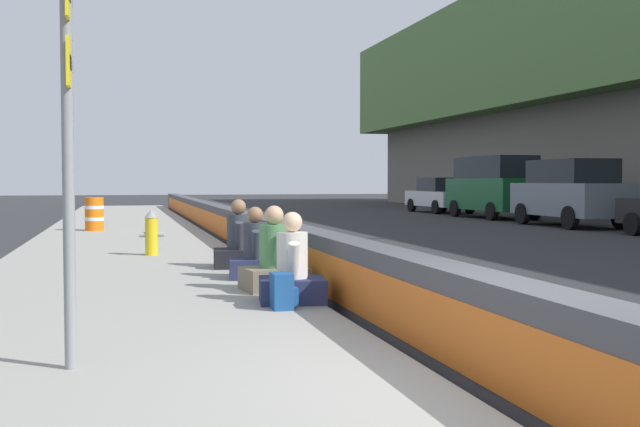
{
  "coord_description": "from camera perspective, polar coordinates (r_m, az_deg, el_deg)",
  "views": [
    {
      "loc": [
        -4.6,
        2.7,
        1.57
      ],
      "look_at": [
        8.97,
        -0.85,
        0.96
      ],
      "focal_mm": 42.58,
      "sensor_mm": 36.0,
      "label": 1
    }
  ],
  "objects": [
    {
      "name": "ground_plane",
      "position": [
        5.55,
        15.56,
        -14.02
      ],
      "size": [
        160.0,
        160.0,
        0.0
      ],
      "primitive_type": "plane",
      "color": "#2B2B2D",
      "rests_on": "ground"
    },
    {
      "name": "jersey_barrier",
      "position": [
        5.45,
        15.57,
        -9.75
      ],
      "size": [
        76.0,
        0.45,
        0.85
      ],
      "color": "#47474C",
      "rests_on": "ground_plane"
    },
    {
      "name": "route_sign_post",
      "position": [
        6.05,
        -18.42,
        8.65
      ],
      "size": [
        0.44,
        0.09,
        3.6
      ],
      "color": "gray",
      "rests_on": "sidewalk_strip"
    },
    {
      "name": "fire_hydrant",
      "position": [
        14.86,
        -12.55,
        -1.35
      ],
      "size": [
        0.26,
        0.46,
        0.88
      ],
      "color": "gold",
      "rests_on": "sidewalk_strip"
    },
    {
      "name": "seated_person_foreground",
      "position": [
        8.94,
        -2.1,
        -4.56
      ],
      "size": [
        0.75,
        0.85,
        1.06
      ],
      "color": "#23284C",
      "rests_on": "sidewalk_strip"
    },
    {
      "name": "seated_person_middle",
      "position": [
        9.92,
        -3.46,
        -3.79
      ],
      "size": [
        0.78,
        0.88,
        1.11
      ],
      "color": "#706651",
      "rests_on": "sidewalk_strip"
    },
    {
      "name": "seated_person_rear",
      "position": [
        11.18,
        -4.89,
        -3.17
      ],
      "size": [
        0.72,
        0.82,
        1.05
      ],
      "color": "#23284C",
      "rests_on": "sidewalk_strip"
    },
    {
      "name": "seated_person_far",
      "position": [
        12.57,
        -6.13,
        -2.44
      ],
      "size": [
        0.75,
        0.86,
        1.12
      ],
      "color": "black",
      "rests_on": "sidewalk_strip"
    },
    {
      "name": "backpack",
      "position": [
        8.49,
        -2.83,
        -5.88
      ],
      "size": [
        0.32,
        0.28,
        0.4
      ],
      "color": "navy",
      "rests_on": "sidewalk_strip"
    },
    {
      "name": "construction_barrel",
      "position": [
        22.57,
        -16.6,
        -0.02
      ],
      "size": [
        0.54,
        0.54,
        0.95
      ],
      "color": "orange",
      "rests_on": "sidewalk_strip"
    },
    {
      "name": "parked_car_fourth",
      "position": [
        27.14,
        18.28,
        1.55
      ],
      "size": [
        4.84,
        2.14,
        2.28
      ],
      "color": "slate",
      "rests_on": "ground_plane"
    },
    {
      "name": "parked_car_midline",
      "position": [
        32.29,
        12.93,
        2.05
      ],
      "size": [
        5.13,
        2.16,
        2.56
      ],
      "color": "#145128",
      "rests_on": "ground_plane"
    },
    {
      "name": "parked_car_far",
      "position": [
        37.42,
        9.02,
        1.38
      ],
      "size": [
        4.56,
        2.06,
        1.71
      ],
      "color": "silver",
      "rests_on": "ground_plane"
    }
  ]
}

